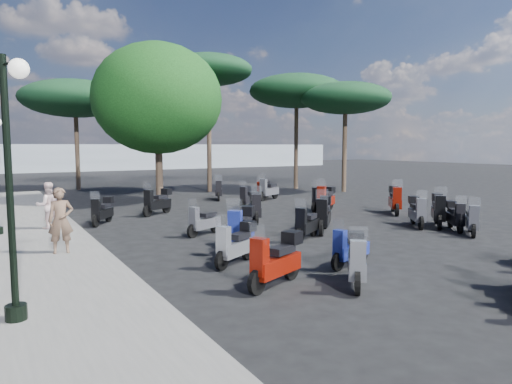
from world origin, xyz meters
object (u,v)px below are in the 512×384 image
scooter_20 (417,212)px  scooter_26 (395,200)px  scooter_12 (350,249)px  pine_3 (345,99)px  scooter_9 (255,208)px  scooter_28 (269,191)px  scooter_15 (248,198)px  scooter_19 (438,211)px  scooter_10 (158,202)px  scooter_22 (263,190)px  lamp_post_0 (8,172)px  scooter_24 (472,221)px  scooter_25 (455,217)px  scooter_2 (236,245)px  scooter_7 (276,261)px  scooter_4 (102,211)px  scooter_21 (323,200)px  scooter_16 (219,191)px  scooter_1 (357,261)px  scooter_13 (324,215)px  woman (61,220)px  pedestrian_far (48,205)px  pine_2 (75,99)px  scooter_14 (307,225)px  broadleaf_tree (158,99)px  pine_0 (208,71)px  scooter_3 (204,222)px  pine_1 (297,91)px  scooter_8 (241,230)px  scooter_27 (325,200)px

scooter_20 → scooter_26: bearing=-86.1°
scooter_12 → pine_3: 18.67m
scooter_9 → scooter_28: scooter_28 is taller
scooter_15 → scooter_19: scooter_19 is taller
scooter_10 → scooter_22: 7.32m
lamp_post_0 → scooter_9: (8.22, 6.71, -1.90)m
scooter_22 → pine_3: bearing=-122.1°
scooter_24 → scooter_25: size_ratio=0.99×
scooter_2 → scooter_7: 1.93m
scooter_4 → scooter_21: size_ratio=0.84×
scooter_16 → scooter_21: scooter_21 is taller
scooter_4 → scooter_1: bearing=141.0°
scooter_13 → scooter_10: bearing=-17.3°
lamp_post_0 → scooter_26: 15.47m
woman → scooter_2: (3.50, -2.72, -0.50)m
scooter_15 → scooter_21: bearing=-171.7°
scooter_20 → scooter_12: bearing=64.0°
lamp_post_0 → scooter_9: bearing=15.1°
pedestrian_far → scooter_4: bearing=-163.0°
pine_2 → scooter_14: bearing=-81.1°
lamp_post_0 → broadleaf_tree: (7.18, 14.50, 2.71)m
scooter_1 → pine_0: size_ratio=0.16×
scooter_3 → scooter_25: size_ratio=1.10×
scooter_2 → scooter_24: size_ratio=1.13×
scooter_10 → scooter_12: size_ratio=1.04×
pedestrian_far → pine_1: pine_1 is taller
scooter_10 → pine_2: 14.21m
scooter_7 → scooter_21: size_ratio=1.00×
scooter_16 → pine_3: pine_3 is taller
scooter_25 → scooter_20: bearing=-26.2°
scooter_24 → scooter_28: (-0.58, 11.25, 0.06)m
scooter_14 → scooter_25: (5.23, -1.27, 0.01)m
scooter_19 → scooter_28: bearing=-36.6°
scooter_19 → scooter_12: bearing=69.1°
scooter_16 → scooter_28: 2.62m
scooter_9 → scooter_2: bearing=81.7°
lamp_post_0 → scooter_13: (9.15, 3.87, -1.88)m
scooter_4 → pine_1: pine_1 is taller
scooter_8 → pine_2: bearing=-44.0°
pedestrian_far → scooter_22: size_ratio=1.19×
scooter_21 → scooter_24: size_ratio=1.27×
pedestrian_far → scooter_2: pedestrian_far is taller
scooter_7 → pine_0: pine_0 is taller
broadleaf_tree → pine_3: bearing=-4.0°
scooter_1 → scooter_8: scooter_8 is taller
scooter_22 → scooter_12: bearing=119.0°
scooter_14 → scooter_22: 10.90m
pine_0 → scooter_12: bearing=-104.5°
scooter_22 → scooter_27: 5.58m
scooter_19 → scooter_15: bearing=-18.6°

